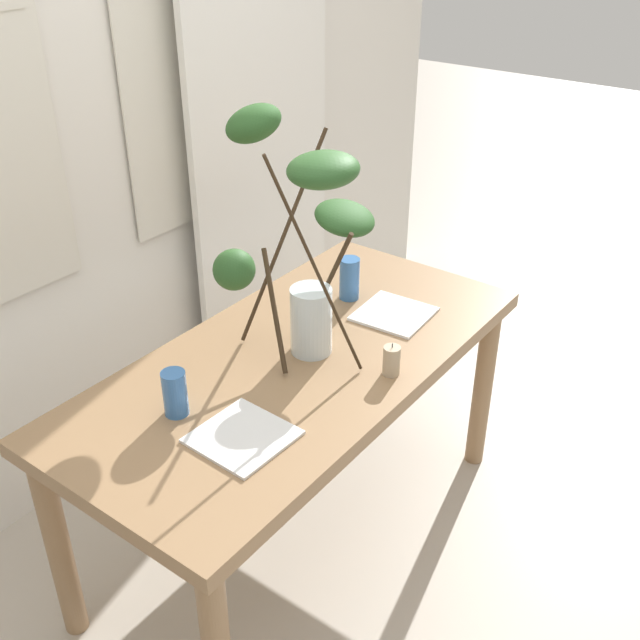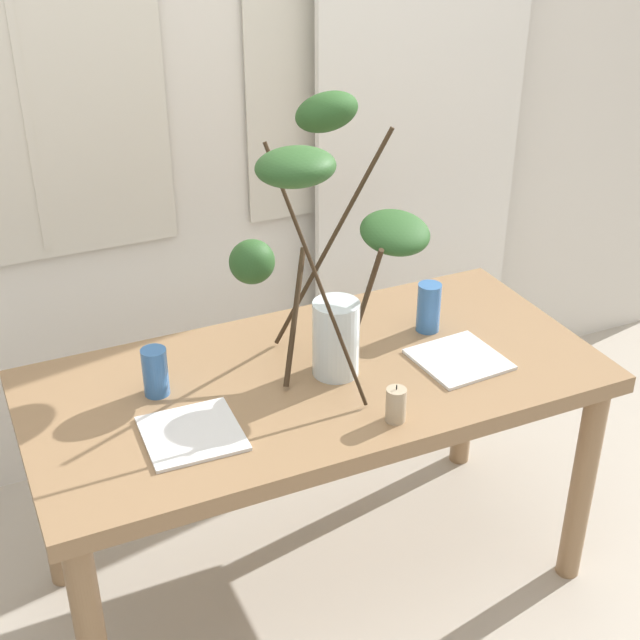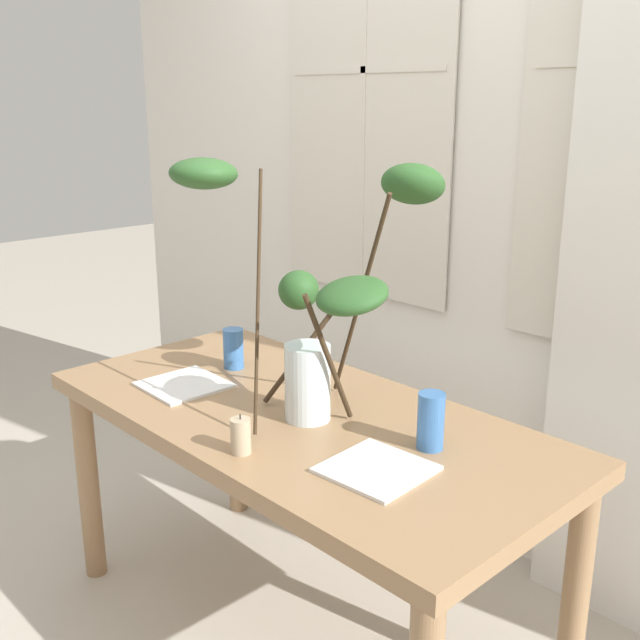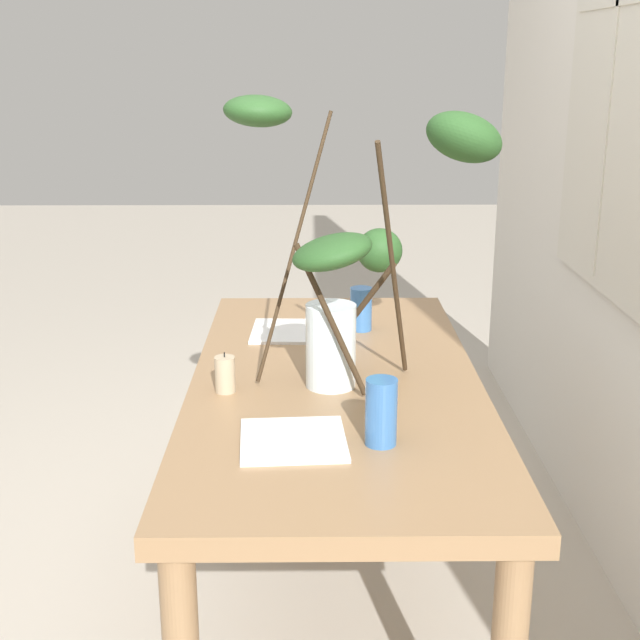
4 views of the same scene
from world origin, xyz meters
TOP-DOWN VIEW (x-y plane):
  - ground at (0.00, 0.00)m, footprint 14.00×14.00m
  - back_wall_with_windows at (0.00, 0.89)m, footprint 4.15×0.14m
  - dining_table at (0.00, 0.00)m, footprint 1.52×0.73m
  - vase_with_branches at (0.05, 0.03)m, footprint 0.56×0.70m
  - drinking_glass_blue_left at (-0.41, 0.09)m, footprint 0.07×0.07m
  - drinking_glass_blue_right at (0.39, 0.08)m, footprint 0.07×0.07m
  - plate_square_left at (-0.38, -0.12)m, footprint 0.23×0.23m
  - plate_square_right at (0.38, -0.10)m, footprint 0.24×0.24m
  - pillar_candle at (0.09, -0.27)m, footprint 0.05×0.05m

SIDE VIEW (x-z plane):
  - ground at x=0.00m, z-range 0.00..0.00m
  - dining_table at x=0.00m, z-range 0.27..0.99m
  - plate_square_left at x=-0.38m, z-range 0.72..0.73m
  - plate_square_right at x=0.38m, z-range 0.72..0.73m
  - pillar_candle at x=0.09m, z-range 0.72..0.82m
  - drinking_glass_blue_left at x=-0.41m, z-range 0.72..0.85m
  - drinking_glass_blue_right at x=0.39m, z-range 0.72..0.87m
  - vase_with_branches at x=0.05m, z-range 0.75..1.45m
  - back_wall_with_windows at x=0.00m, z-range 0.01..2.88m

